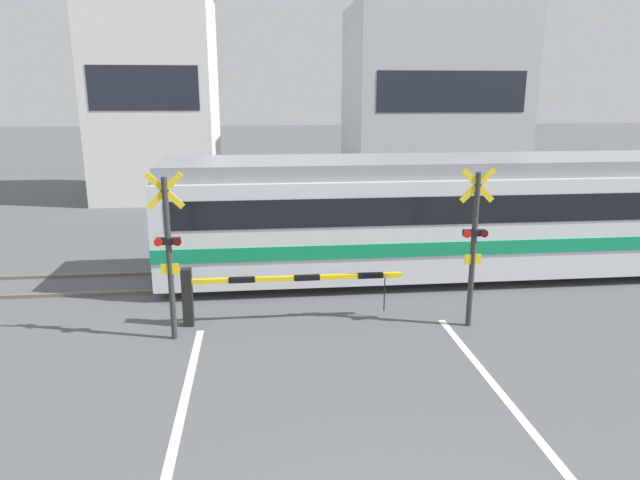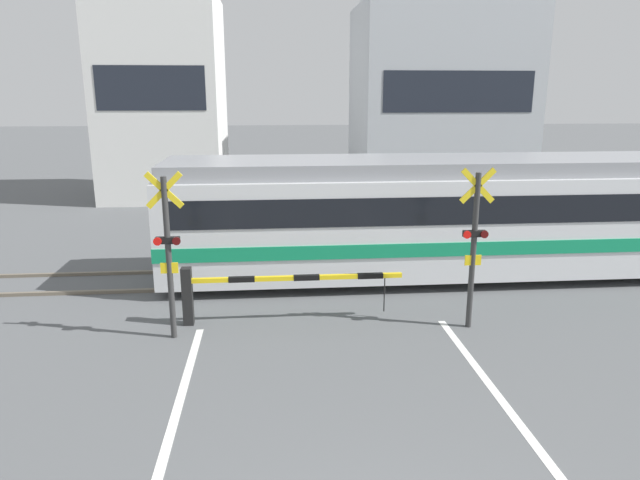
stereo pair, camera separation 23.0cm
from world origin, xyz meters
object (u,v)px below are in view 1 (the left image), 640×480
object	(u,v)px
crossing_barrier_far	(349,220)
crossing_signal_right	(474,241)
commuter_train	(534,211)
crossing_signal_left	(169,250)
crossing_barrier_near	(247,287)

from	to	relation	value
crossing_barrier_far	crossing_signal_right	xyz separation A→B (m)	(1.38, -6.53, 0.99)
commuter_train	crossing_signal_left	bearing A→B (deg)	-158.85
commuter_train	crossing_signal_left	distance (m)	9.28
crossing_signal_left	crossing_signal_right	size ratio (longest dim) A/B	1.00
commuter_train	crossing_barrier_near	size ratio (longest dim) A/B	4.24
crossing_barrier_near	crossing_barrier_far	world-z (taller)	same
crossing_barrier_near	crossing_barrier_far	bearing A→B (deg)	63.02
crossing_barrier_near	crossing_signal_left	world-z (taller)	crossing_signal_left
crossing_barrier_near	crossing_barrier_far	size ratio (longest dim) A/B	1.00
crossing_barrier_far	crossing_signal_left	world-z (taller)	crossing_signal_left
crossing_barrier_near	crossing_signal_right	world-z (taller)	crossing_signal_right
crossing_signal_left	crossing_signal_right	bearing A→B (deg)	0.00
crossing_signal_left	crossing_signal_right	world-z (taller)	same
crossing_barrier_far	crossing_signal_right	size ratio (longest dim) A/B	1.39
commuter_train	crossing_barrier_far	distance (m)	5.39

